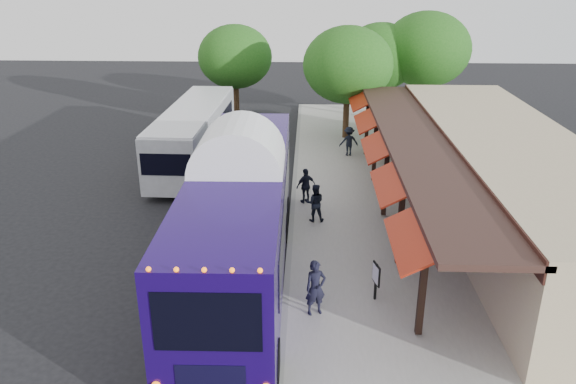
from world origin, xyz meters
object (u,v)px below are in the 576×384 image
(ped_b, at_px, (315,203))
(sign_board, at_px, (376,276))
(ped_c, at_px, (306,186))
(ped_d, at_px, (349,141))
(ped_a, at_px, (316,288))
(coach_bus, at_px, (241,215))
(city_bus, at_px, (194,133))

(ped_b, distance_m, sign_board, 5.96)
(ped_c, distance_m, ped_d, 7.03)
(ped_a, height_order, sign_board, ped_a)
(coach_bus, height_order, ped_d, coach_bus)
(city_bus, bearing_deg, ped_c, -41.75)
(ped_d, bearing_deg, ped_a, 72.15)
(ped_c, xyz_separation_m, sign_board, (2.18, -7.54, 0.05))
(ped_c, xyz_separation_m, ped_d, (2.25, 6.66, 0.02))
(coach_bus, relative_size, ped_b, 8.55)
(coach_bus, xyz_separation_m, ped_b, (2.42, 4.27, -1.35))
(ped_b, height_order, ped_d, ped_d)
(coach_bus, distance_m, ped_d, 13.57)
(coach_bus, bearing_deg, ped_d, 70.65)
(coach_bus, distance_m, sign_board, 4.64)
(city_bus, height_order, ped_a, city_bus)
(ped_a, xyz_separation_m, sign_board, (1.83, 0.81, -0.03))
(ped_b, bearing_deg, ped_d, -104.89)
(coach_bus, xyz_separation_m, ped_a, (2.40, -2.22, -1.27))
(ped_a, height_order, ped_d, ped_a)
(ped_a, bearing_deg, ped_b, 68.01)
(ped_b, bearing_deg, ped_c, -81.22)
(coach_bus, relative_size, sign_board, 11.01)
(coach_bus, bearing_deg, ped_c, 70.78)
(sign_board, bearing_deg, ped_b, 93.10)
(ped_b, xyz_separation_m, ped_c, (-0.37, 1.87, -0.01))
(ped_b, height_order, sign_board, ped_b)
(coach_bus, xyz_separation_m, ped_d, (4.30, 12.80, -1.34))
(ped_c, bearing_deg, city_bus, -74.22)
(coach_bus, height_order, ped_c, coach_bus)
(ped_a, distance_m, ped_c, 8.36)
(coach_bus, distance_m, ped_a, 3.50)
(city_bus, xyz_separation_m, ped_d, (8.07, 1.23, -0.72))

